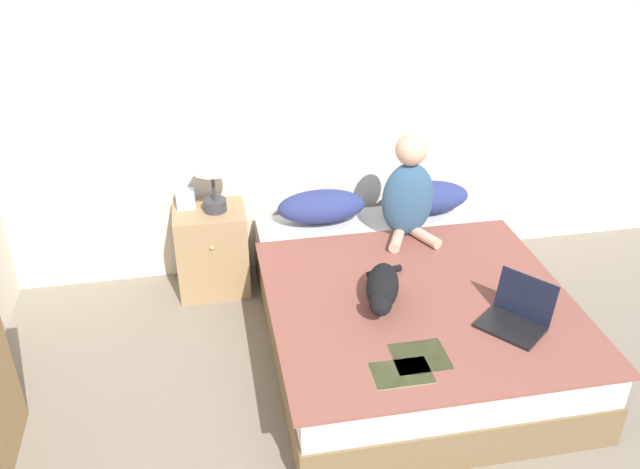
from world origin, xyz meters
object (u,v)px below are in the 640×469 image
(bed, at_px, (408,313))
(laptop_open, at_px, (516,316))
(nightstand, at_px, (212,250))
(pillow_near, at_px, (321,206))
(table_lamp, at_px, (211,162))
(pillow_far, at_px, (426,197))
(tissue_box, at_px, (186,199))
(person_sitting, at_px, (409,193))
(cat_tabby, at_px, (382,288))

(bed, height_order, laptop_open, laptop_open)
(nightstand, bearing_deg, pillow_near, 0.94)
(bed, xyz_separation_m, table_lamp, (-1.08, 0.82, 0.72))
(pillow_far, height_order, laptop_open, laptop_open)
(pillow_near, distance_m, tissue_box, 0.90)
(table_lamp, bearing_deg, tissue_box, 153.49)
(bed, height_order, table_lamp, table_lamp)
(pillow_near, bearing_deg, laptop_open, -59.35)
(nightstand, distance_m, table_lamp, 0.65)
(pillow_near, bearing_deg, table_lamp, -178.73)
(pillow_far, distance_m, nightstand, 1.52)
(person_sitting, bearing_deg, pillow_near, 149.57)
(person_sitting, height_order, cat_tabby, person_sitting)
(person_sitting, xyz_separation_m, tissue_box, (-1.40, 0.37, -0.10))
(person_sitting, relative_size, cat_tabby, 1.24)
(person_sitting, relative_size, tissue_box, 4.96)
(person_sitting, distance_m, tissue_box, 1.45)
(pillow_near, relative_size, nightstand, 0.99)
(pillow_far, xyz_separation_m, nightstand, (-1.49, -0.01, -0.26))
(cat_tabby, relative_size, tissue_box, 3.99)
(bed, height_order, nightstand, nightstand)
(pillow_far, bearing_deg, person_sitting, -128.21)
(cat_tabby, height_order, laptop_open, laptop_open)
(pillow_far, relative_size, person_sitting, 0.86)
(pillow_near, height_order, nightstand, pillow_near)
(pillow_near, distance_m, nightstand, 0.80)
(tissue_box, bearing_deg, table_lamp, -26.51)
(person_sitting, distance_m, cat_tabby, 0.82)
(tissue_box, bearing_deg, person_sitting, -14.96)
(person_sitting, height_order, tissue_box, person_sitting)
(person_sitting, bearing_deg, laptop_open, -74.62)
(bed, distance_m, laptop_open, 0.71)
(nightstand, relative_size, table_lamp, 1.23)
(laptop_open, distance_m, nightstand, 2.05)
(pillow_near, xyz_separation_m, nightstand, (-0.75, -0.01, -0.26))
(bed, bearing_deg, cat_tabby, -142.73)
(cat_tabby, bearing_deg, table_lamp, -120.79)
(person_sitting, distance_m, table_lamp, 1.26)
(nightstand, bearing_deg, cat_tabby, -47.77)
(pillow_near, xyz_separation_m, table_lamp, (-0.71, -0.02, 0.39))
(cat_tabby, xyz_separation_m, nightstand, (-0.90, 0.99, -0.24))
(pillow_near, bearing_deg, person_sitting, -30.43)
(cat_tabby, height_order, nightstand, cat_tabby)
(cat_tabby, distance_m, nightstand, 1.37)
(bed, relative_size, person_sitting, 2.91)
(person_sitting, xyz_separation_m, table_lamp, (-1.21, 0.28, 0.19))
(person_sitting, bearing_deg, pillow_far, 51.79)
(bed, relative_size, cat_tabby, 3.61)
(pillow_far, distance_m, tissue_box, 1.64)
(pillow_far, bearing_deg, bed, -113.80)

